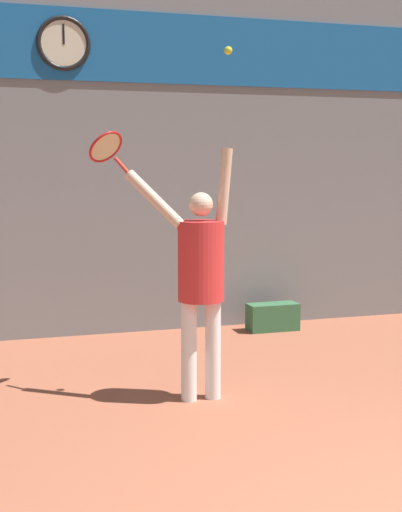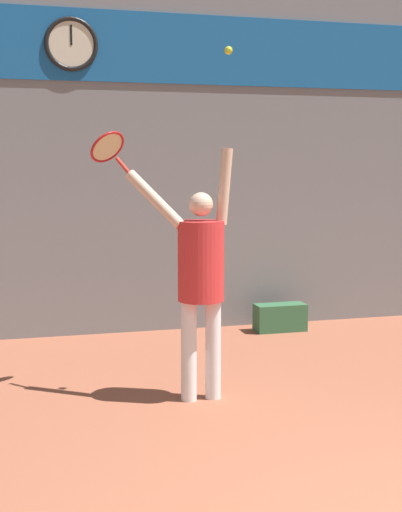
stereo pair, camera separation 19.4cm
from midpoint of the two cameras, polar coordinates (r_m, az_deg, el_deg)
back_wall at (r=8.52m, az=0.64°, el=10.92°), size 18.00×0.10×5.00m
sponsor_banner at (r=8.55m, az=0.76°, el=16.16°), size 6.37×0.02×0.78m
scoreboard_clock at (r=8.26m, az=-9.65°, el=16.38°), size 0.59×0.05×0.59m
tennis_player at (r=5.87m, az=0.88°, el=-1.23°), size 0.86×0.54×2.10m
tennis_racket at (r=6.17m, az=-6.51°, el=8.55°), size 0.40×0.44×0.37m
tennis_ball at (r=5.92m, az=3.19°, el=16.10°), size 0.07×0.07×0.07m
equipment_bag at (r=8.55m, az=6.99°, el=-4.90°), size 0.61×0.26×0.32m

